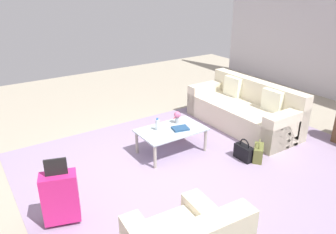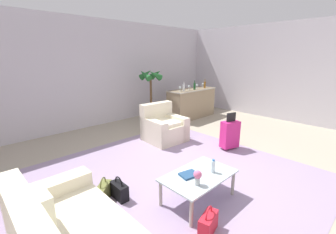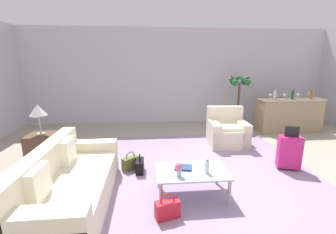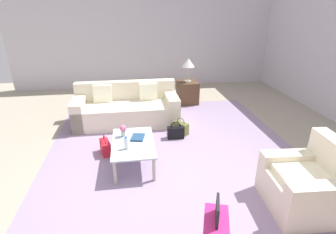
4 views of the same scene
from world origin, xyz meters
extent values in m
plane|color=#A89E89|center=(0.00, 0.00, 0.00)|extent=(12.00, 12.00, 0.00)
cube|color=silver|center=(0.00, 4.06, 1.55)|extent=(10.24, 0.12, 3.10)
cube|color=silver|center=(5.06, 0.00, 1.55)|extent=(0.12, 8.00, 3.10)
cube|color=#9984A3|center=(-0.60, 0.20, 0.00)|extent=(5.20, 4.40, 0.01)
cube|color=beige|center=(-2.10, 0.39, 0.31)|extent=(0.95, 0.24, 0.62)
cube|color=white|center=(-2.30, -0.10, 0.63)|extent=(0.13, 0.40, 0.40)
cube|color=beige|center=(0.90, 1.60, 0.22)|extent=(0.95, 0.93, 0.44)
cube|color=beige|center=(0.92, 1.94, 0.46)|extent=(0.90, 0.26, 0.91)
cube|color=beige|center=(1.24, 1.58, 0.30)|extent=(0.26, 0.88, 0.60)
cube|color=beige|center=(0.56, 1.62, 0.30)|extent=(0.26, 0.88, 0.60)
cube|color=white|center=(0.90, 1.55, 0.48)|extent=(0.69, 0.66, 0.08)
cube|color=silver|center=(-0.40, -0.50, 0.40)|extent=(1.07, 0.66, 0.02)
cylinder|color=#ADA899|center=(-0.88, -0.22, 0.19)|extent=(0.05, 0.05, 0.39)
cylinder|color=#ADA899|center=(0.08, -0.22, 0.19)|extent=(0.05, 0.05, 0.39)
cylinder|color=#ADA899|center=(-0.88, -0.78, 0.19)|extent=(0.05, 0.05, 0.39)
cylinder|color=#ADA899|center=(0.08, -0.78, 0.19)|extent=(0.05, 0.05, 0.39)
cylinder|color=silver|center=(-0.20, -0.60, 0.50)|extent=(0.06, 0.06, 0.18)
cylinder|color=#2D6BBC|center=(-0.20, -0.60, 0.61)|extent=(0.04, 0.04, 0.02)
cube|color=navy|center=(-0.52, -0.42, 0.43)|extent=(0.29, 0.25, 0.03)
cylinder|color=#B2B7BC|center=(-0.62, -0.65, 0.46)|extent=(0.07, 0.07, 0.10)
sphere|color=#DB6693|center=(-0.62, -0.65, 0.56)|extent=(0.11, 0.11, 0.11)
cube|color=#937F60|center=(3.10, 2.60, 0.49)|extent=(1.80, 0.61, 0.98)
cube|color=#ADA899|center=(3.10, 2.60, 0.96)|extent=(1.84, 0.65, 0.03)
cylinder|color=silver|center=(2.47, 2.56, 0.98)|extent=(0.07, 0.07, 0.01)
cylinder|color=silver|center=(2.47, 2.56, 1.02)|extent=(0.01, 0.01, 0.08)
sphere|color=silver|center=(2.47, 2.56, 1.09)|extent=(0.08, 0.08, 0.08)
cylinder|color=silver|center=(2.89, 2.55, 0.98)|extent=(0.07, 0.07, 0.01)
cylinder|color=silver|center=(2.89, 2.55, 1.02)|extent=(0.01, 0.01, 0.08)
sphere|color=silver|center=(2.89, 2.55, 1.09)|extent=(0.08, 0.08, 0.08)
cylinder|color=silver|center=(3.31, 2.56, 0.98)|extent=(0.07, 0.07, 0.01)
cylinder|color=silver|center=(3.31, 2.56, 1.02)|extent=(0.01, 0.01, 0.08)
sphere|color=silver|center=(3.31, 2.56, 1.09)|extent=(0.08, 0.08, 0.08)
cylinder|color=silver|center=(3.73, 2.64, 0.98)|extent=(0.07, 0.07, 0.01)
cylinder|color=silver|center=(3.73, 2.64, 1.02)|extent=(0.01, 0.01, 0.08)
sphere|color=silver|center=(3.73, 2.64, 1.09)|extent=(0.08, 0.08, 0.08)
cylinder|color=silver|center=(2.55, 2.48, 1.09)|extent=(0.07, 0.07, 0.22)
cylinder|color=silver|center=(2.55, 2.48, 1.24)|extent=(0.03, 0.03, 0.08)
cylinder|color=#194C23|center=(3.08, 2.48, 1.09)|extent=(0.07, 0.07, 0.22)
cylinder|color=#194C23|center=(3.08, 2.48, 1.24)|extent=(0.03, 0.03, 0.08)
cylinder|color=brown|center=(3.64, 2.48, 1.09)|extent=(0.07, 0.07, 0.22)
cylinder|color=brown|center=(3.64, 2.48, 1.24)|extent=(0.03, 0.03, 0.08)
cube|color=#D12375|center=(1.60, 0.20, 0.35)|extent=(0.45, 0.33, 0.60)
cube|color=black|center=(1.60, 0.20, 0.75)|extent=(0.24, 0.10, 0.20)
cylinder|color=black|center=(1.47, 0.24, 0.03)|extent=(0.03, 0.05, 0.05)
cylinder|color=black|center=(1.73, 0.16, 0.03)|extent=(0.03, 0.05, 0.05)
cube|color=black|center=(-1.21, 0.33, 0.12)|extent=(0.15, 0.32, 0.24)
torus|color=black|center=(-1.21, 0.33, 0.26)|extent=(0.03, 0.20, 0.20)
cube|color=red|center=(-0.81, -0.99, 0.12)|extent=(0.35, 0.22, 0.24)
torus|color=red|center=(-0.81, -0.99, 0.26)|extent=(0.19, 0.07, 0.20)
cube|color=olive|center=(-1.39, 0.47, 0.12)|extent=(0.34, 0.31, 0.24)
torus|color=olive|center=(-1.39, 0.47, 0.26)|extent=(0.16, 0.14, 0.20)
cylinder|color=#BCB299|center=(1.80, 3.20, 0.16)|extent=(0.40, 0.40, 0.33)
cylinder|color=brown|center=(1.80, 3.20, 0.86)|extent=(0.07, 0.07, 1.06)
cone|color=#23662D|center=(2.02, 3.20, 1.51)|extent=(0.20, 0.49, 0.38)
cone|color=#23662D|center=(1.80, 3.42, 1.51)|extent=(0.49, 0.20, 0.38)
cone|color=#23662D|center=(1.58, 3.20, 1.51)|extent=(0.20, 0.49, 0.38)
cone|color=#23662D|center=(1.80, 2.98, 1.51)|extent=(0.49, 0.20, 0.38)
camera|label=1|loc=(2.28, 3.43, 2.63)|focal=35.00mm
camera|label=2|loc=(-2.72, -2.27, 2.05)|focal=24.00mm
camera|label=3|loc=(-1.04, -3.54, 1.97)|focal=24.00mm
camera|label=4|loc=(3.30, -0.49, 2.40)|focal=28.00mm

